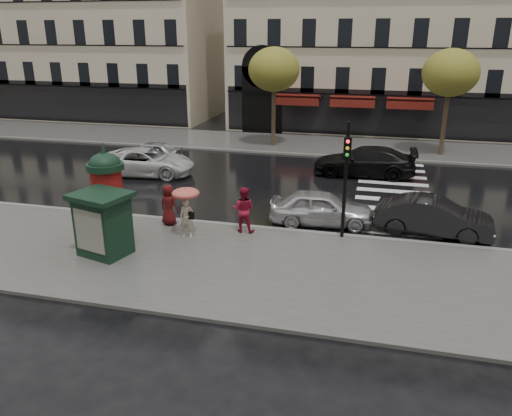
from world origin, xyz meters
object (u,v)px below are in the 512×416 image
(woman_umbrella, at_px, (186,204))
(car_white, at_px, (146,162))
(man_burgundy, at_px, (169,205))
(car_darkgrey, at_px, (434,217))
(car_silver, at_px, (321,208))
(car_black, at_px, (364,161))
(car_far_silver, at_px, (150,152))
(newsstand, at_px, (103,223))
(woman_red, at_px, (243,209))
(traffic_light, at_px, (346,170))
(morris_column, at_px, (108,192))

(woman_umbrella, xyz_separation_m, car_white, (-5.60, 8.00, -0.70))
(car_white, bearing_deg, man_burgundy, -154.35)
(man_burgundy, xyz_separation_m, car_darkgrey, (10.42, 1.80, -0.23))
(car_silver, distance_m, car_black, 8.11)
(woman_umbrella, xyz_separation_m, car_far_silver, (-6.56, 10.57, -0.79))
(man_burgundy, height_order, car_silver, man_burgundy)
(car_white, bearing_deg, newsstand, -168.55)
(woman_red, relative_size, car_black, 0.33)
(traffic_light, relative_size, car_white, 0.83)
(traffic_light, xyz_separation_m, car_silver, (-1.00, 1.49, -2.09))
(woman_red, distance_m, man_burgundy, 3.15)
(newsstand, bearing_deg, traffic_light, 23.70)
(newsstand, height_order, car_white, newsstand)
(car_white, bearing_deg, car_black, -83.19)
(car_silver, bearing_deg, man_burgundy, 101.24)
(woman_umbrella, distance_m, traffic_light, 6.11)
(traffic_light, xyz_separation_m, car_white, (-11.39, 6.62, -2.07))
(morris_column, bearing_deg, car_silver, 24.15)
(morris_column, bearing_deg, newsstand, -67.51)
(car_silver, relative_size, car_darkgrey, 0.95)
(morris_column, xyz_separation_m, car_far_silver, (-3.66, 11.16, -1.23))
(car_white, bearing_deg, morris_column, -169.35)
(newsstand, bearing_deg, car_darkgrey, 23.62)
(man_burgundy, relative_size, car_white, 0.31)
(morris_column, distance_m, newsstand, 1.80)
(woman_umbrella, relative_size, car_darkgrey, 0.45)
(car_silver, height_order, car_darkgrey, car_darkgrey)
(traffic_light, bearing_deg, car_far_silver, 143.34)
(morris_column, relative_size, car_white, 0.69)
(newsstand, bearing_deg, man_burgundy, 71.76)
(traffic_light, bearing_deg, morris_column, -167.27)
(morris_column, bearing_deg, woman_umbrella, 11.50)
(woman_red, height_order, car_darkgrey, woman_red)
(morris_column, relative_size, car_black, 0.67)
(car_darkgrey, height_order, car_white, car_white)
(woman_umbrella, relative_size, car_black, 0.36)
(woman_red, bearing_deg, car_black, -114.13)
(traffic_light, bearing_deg, car_darkgrey, 23.46)
(newsstand, distance_m, car_silver, 8.67)
(woman_umbrella, bearing_deg, car_darkgrey, 17.24)
(traffic_light, distance_m, car_darkgrey, 4.27)
(car_black, bearing_deg, woman_red, -24.00)
(woman_umbrella, relative_size, man_burgundy, 1.19)
(car_black, bearing_deg, newsstand, -33.57)
(woman_umbrella, relative_size, car_white, 0.37)
(woman_umbrella, xyz_separation_m, newsstand, (-2.26, -2.16, -0.16))
(car_darkgrey, distance_m, car_black, 8.54)
(car_far_silver, bearing_deg, car_silver, 51.68)
(car_darkgrey, distance_m, car_far_silver, 17.57)
(man_burgundy, bearing_deg, newsstand, 87.21)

